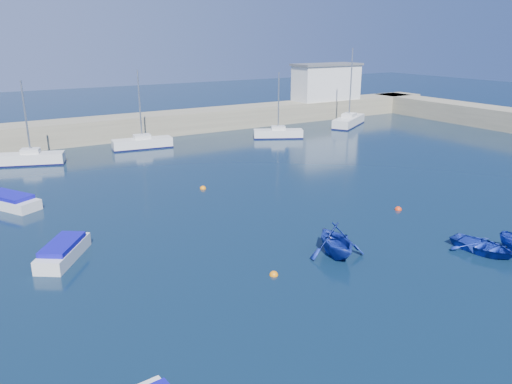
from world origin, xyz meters
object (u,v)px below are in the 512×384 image
sailboat_5 (31,158)px  sailboat_8 (349,121)px  harbor_office (326,83)px  dinghy_center (483,246)px  dinghy_left (336,240)px  sailboat_7 (278,133)px  sailboat_6 (142,143)px  motorboat_2 (9,201)px  motorboat_1 (63,251)px

sailboat_5 → sailboat_8: bearing=-69.2°
harbor_office → dinghy_center: 49.50m
harbor_office → dinghy_left: (-30.94, -39.28, -4.15)m
dinghy_center → sailboat_5: bearing=109.6°
sailboat_7 → dinghy_center: bearing=-166.6°
sailboat_6 → dinghy_center: 37.32m
sailboat_6 → motorboat_2: sailboat_6 is taller
motorboat_1 → sailboat_6: bearing=96.8°
harbor_office → motorboat_2: size_ratio=1.97×
motorboat_2 → dinghy_left: 23.72m
harbor_office → dinghy_center: (-23.50, -43.31, -4.72)m
dinghy_left → sailboat_7: bearing=76.3°
dinghy_center → sailboat_8: bearing=50.5°
motorboat_2 → dinghy_center: bearing=-76.3°
harbor_office → motorboat_1: (-44.05, -31.82, -4.61)m
motorboat_2 → dinghy_left: bearing=-82.4°
sailboat_5 → motorboat_1: bearing=-164.2°
sailboat_6 → motorboat_2: 20.26m
sailboat_5 → motorboat_2: bearing=-174.7°
dinghy_left → motorboat_1: bearing=164.9°
dinghy_center → dinghy_left: 8.48m
dinghy_left → dinghy_center: bearing=-13.8°
sailboat_6 → dinghy_left: (-0.09, -32.56, 0.34)m
sailboat_5 → motorboat_1: sailboat_5 is taller
harbor_office → sailboat_7: size_ratio=1.29×
harbor_office → sailboat_8: bearing=-104.7°
sailboat_8 → dinghy_center: 41.74m
dinghy_center → dinghy_left: size_ratio=1.01×
sailboat_7 → motorboat_1: size_ratio=1.79×
sailboat_7 → dinghy_left: bearing=179.3°
harbor_office → sailboat_8: size_ratio=0.98×
sailboat_7 → dinghy_center: 34.75m
sailboat_8 → dinghy_left: 42.97m
motorboat_1 → dinghy_left: size_ratio=1.20×
sailboat_8 → motorboat_1: sailboat_8 is taller
sailboat_7 → dinghy_center: size_ratio=2.12×
sailboat_6 → dinghy_left: size_ratio=2.33×
motorboat_1 → sailboat_8: bearing=64.5°
sailboat_6 → sailboat_7: size_ratio=1.08×
motorboat_1 → dinghy_center: motorboat_1 is taller
motorboat_2 → sailboat_8: bearing=-13.8°
harbor_office → motorboat_2: bearing=-155.6°
harbor_office → sailboat_6: (-30.85, -6.72, -4.49)m
sailboat_5 → dinghy_center: 39.89m
sailboat_7 → sailboat_8: sailboat_8 is taller
sailboat_8 → dinghy_center: sailboat_8 is taller
harbor_office → sailboat_6: 31.89m
sailboat_5 → sailboat_8: (40.31, 0.58, 0.05)m
sailboat_8 → dinghy_center: bearing=117.4°
sailboat_5 → dinghy_center: sailboat_5 is taller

